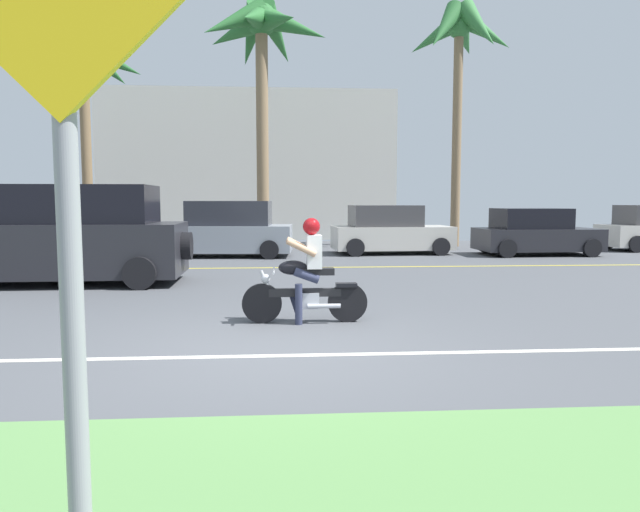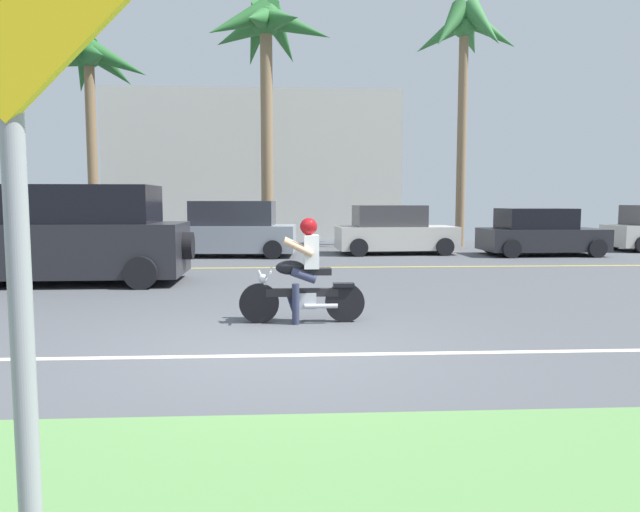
{
  "view_description": "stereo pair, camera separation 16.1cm",
  "coord_description": "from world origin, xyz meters",
  "px_view_note": "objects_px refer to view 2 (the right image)",
  "views": [
    {
      "loc": [
        0.02,
        -6.6,
        1.71
      ],
      "look_at": [
        0.78,
        4.12,
        0.69
      ],
      "focal_mm": 32.87,
      "sensor_mm": 36.0,
      "label": 1
    },
    {
      "loc": [
        0.19,
        -6.61,
        1.71
      ],
      "look_at": [
        0.78,
        4.12,
        0.69
      ],
      "focal_mm": 32.87,
      "sensor_mm": 36.0,
      "label": 2
    }
  ],
  "objects_px": {
    "suv_nearby": "(68,236)",
    "palm_tree_1": "(466,44)",
    "palm_tree_2": "(89,69)",
    "street_sign": "(17,268)",
    "parked_car_2": "(394,231)",
    "palm_tree_0": "(265,37)",
    "parked_car_1": "(228,231)",
    "motorcyclist": "(303,279)",
    "parked_car_3": "(540,233)",
    "parked_car_0": "(94,230)"
  },
  "relations": [
    {
      "from": "suv_nearby",
      "to": "palm_tree_1",
      "type": "bearing_deg",
      "value": 39.83
    },
    {
      "from": "parked_car_3",
      "to": "palm_tree_1",
      "type": "distance_m",
      "value": 7.72
    },
    {
      "from": "parked_car_2",
      "to": "palm_tree_0",
      "type": "distance_m",
      "value": 8.33
    },
    {
      "from": "street_sign",
      "to": "parked_car_2",
      "type": "bearing_deg",
      "value": 76.52
    },
    {
      "from": "motorcyclist",
      "to": "parked_car_2",
      "type": "height_order",
      "value": "parked_car_2"
    },
    {
      "from": "palm_tree_2",
      "to": "street_sign",
      "type": "relative_size",
      "value": 3.06
    },
    {
      "from": "parked_car_3",
      "to": "parked_car_1",
      "type": "bearing_deg",
      "value": 179.13
    },
    {
      "from": "parked_car_1",
      "to": "palm_tree_1",
      "type": "xyz_separation_m",
      "value": [
        8.35,
        3.44,
        6.58
      ]
    },
    {
      "from": "palm_tree_0",
      "to": "parked_car_0",
      "type": "bearing_deg",
      "value": -169.58
    },
    {
      "from": "street_sign",
      "to": "parked_car_1",
      "type": "bearing_deg",
      "value": 93.94
    },
    {
      "from": "parked_car_2",
      "to": "palm_tree_0",
      "type": "bearing_deg",
      "value": 148.17
    },
    {
      "from": "palm_tree_2",
      "to": "motorcyclist",
      "type": "bearing_deg",
      "value": -62.0
    },
    {
      "from": "palm_tree_1",
      "to": "parked_car_2",
      "type": "bearing_deg",
      "value": -137.29
    },
    {
      "from": "palm_tree_2",
      "to": "parked_car_0",
      "type": "bearing_deg",
      "value": -73.16
    },
    {
      "from": "palm_tree_0",
      "to": "palm_tree_1",
      "type": "distance_m",
      "value": 7.27
    },
    {
      "from": "parked_car_1",
      "to": "palm_tree_0",
      "type": "relative_size",
      "value": 0.49
    },
    {
      "from": "palm_tree_2",
      "to": "palm_tree_1",
      "type": "bearing_deg",
      "value": -0.75
    },
    {
      "from": "street_sign",
      "to": "parked_car_0",
      "type": "bearing_deg",
      "value": 107.44
    },
    {
      "from": "suv_nearby",
      "to": "parked_car_3",
      "type": "bearing_deg",
      "value": 24.29
    },
    {
      "from": "parked_car_3",
      "to": "palm_tree_0",
      "type": "distance_m",
      "value": 11.5
    },
    {
      "from": "parked_car_1",
      "to": "street_sign",
      "type": "height_order",
      "value": "street_sign"
    },
    {
      "from": "suv_nearby",
      "to": "palm_tree_0",
      "type": "relative_size",
      "value": 0.56
    },
    {
      "from": "parked_car_1",
      "to": "parked_car_2",
      "type": "relative_size",
      "value": 1.14
    },
    {
      "from": "parked_car_1",
      "to": "parked_car_2",
      "type": "height_order",
      "value": "parked_car_1"
    },
    {
      "from": "motorcyclist",
      "to": "street_sign",
      "type": "bearing_deg",
      "value": -97.88
    },
    {
      "from": "motorcyclist",
      "to": "parked_car_0",
      "type": "bearing_deg",
      "value": 119.26
    },
    {
      "from": "palm_tree_0",
      "to": "street_sign",
      "type": "relative_size",
      "value": 3.55
    },
    {
      "from": "palm_tree_1",
      "to": "street_sign",
      "type": "bearing_deg",
      "value": -109.79
    },
    {
      "from": "parked_car_1",
      "to": "palm_tree_2",
      "type": "bearing_deg",
      "value": 145.07
    },
    {
      "from": "motorcyclist",
      "to": "palm_tree_1",
      "type": "xyz_separation_m",
      "value": [
        6.29,
        13.44,
        6.75
      ]
    },
    {
      "from": "parked_car_0",
      "to": "parked_car_2",
      "type": "bearing_deg",
      "value": -8.69
    },
    {
      "from": "parked_car_2",
      "to": "parked_car_3",
      "type": "distance_m",
      "value": 4.56
    },
    {
      "from": "suv_nearby",
      "to": "palm_tree_1",
      "type": "relative_size",
      "value": 0.57
    },
    {
      "from": "motorcyclist",
      "to": "palm_tree_2",
      "type": "distance_m",
      "value": 16.45
    },
    {
      "from": "palm_tree_0",
      "to": "palm_tree_1",
      "type": "bearing_deg",
      "value": 2.02
    },
    {
      "from": "motorcyclist",
      "to": "parked_car_2",
      "type": "relative_size",
      "value": 0.46
    },
    {
      "from": "suv_nearby",
      "to": "palm_tree_2",
      "type": "xyz_separation_m",
      "value": [
        -2.48,
        9.4,
        5.38
      ]
    },
    {
      "from": "parked_car_1",
      "to": "palm_tree_2",
      "type": "height_order",
      "value": "palm_tree_2"
    },
    {
      "from": "motorcyclist",
      "to": "palm_tree_1",
      "type": "relative_size",
      "value": 0.2
    },
    {
      "from": "palm_tree_1",
      "to": "suv_nearby",
      "type": "bearing_deg",
      "value": -140.17
    },
    {
      "from": "palm_tree_1",
      "to": "parked_car_1",
      "type": "bearing_deg",
      "value": -157.58
    },
    {
      "from": "suv_nearby",
      "to": "parked_car_1",
      "type": "bearing_deg",
      "value": 64.91
    },
    {
      "from": "palm_tree_0",
      "to": "suv_nearby",
      "type": "bearing_deg",
      "value": -112.88
    },
    {
      "from": "motorcyclist",
      "to": "parked_car_3",
      "type": "distance_m",
      "value": 12.5
    },
    {
      "from": "parked_car_2",
      "to": "street_sign",
      "type": "distance_m",
      "value": 17.68
    },
    {
      "from": "parked_car_0",
      "to": "parked_car_1",
      "type": "height_order",
      "value": "parked_car_1"
    },
    {
      "from": "suv_nearby",
      "to": "palm_tree_0",
      "type": "distance_m",
      "value": 11.68
    },
    {
      "from": "parked_car_0",
      "to": "palm_tree_2",
      "type": "relative_size",
      "value": 0.51
    },
    {
      "from": "parked_car_1",
      "to": "palm_tree_2",
      "type": "xyz_separation_m",
      "value": [
        -5.19,
        3.62,
        5.57
      ]
    },
    {
      "from": "palm_tree_0",
      "to": "parked_car_2",
      "type": "bearing_deg",
      "value": -31.83
    }
  ]
}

